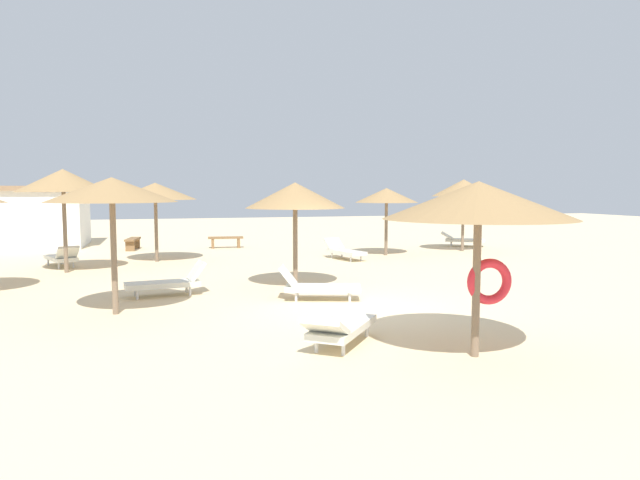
{
  "coord_description": "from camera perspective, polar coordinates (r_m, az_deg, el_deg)",
  "views": [
    {
      "loc": [
        -4.02,
        -11.17,
        2.5
      ],
      "look_at": [
        0.0,
        3.0,
        1.2
      ],
      "focal_mm": 31.85,
      "sensor_mm": 36.0,
      "label": 1
    }
  ],
  "objects": [
    {
      "name": "bench_0",
      "position": [
        24.83,
        -9.46,
        -0.0
      ],
      "size": [
        1.53,
        0.53,
        0.49
      ],
      "color": "brown",
      "rests_on": "ground"
    },
    {
      "name": "beach_cabana",
      "position": [
        28.08,
        -26.69,
        2.17
      ],
      "size": [
        4.53,
        4.28,
        2.67
      ],
      "color": "white",
      "rests_on": "ground"
    },
    {
      "name": "parasol_3",
      "position": [
        12.02,
        -20.18,
        4.71
      ],
      "size": [
        2.55,
        2.55,
        2.75
      ],
      "color": "#75604C",
      "rests_on": "ground"
    },
    {
      "name": "bench_1",
      "position": [
        25.02,
        -18.29,
        -0.15
      ],
      "size": [
        0.62,
        1.54,
        0.49
      ],
      "color": "brown",
      "rests_on": "ground"
    },
    {
      "name": "parasol_1",
      "position": [
        23.91,
        14.23,
        5.08
      ],
      "size": [
        2.59,
        2.59,
        2.93
      ],
      "color": "#75604C",
      "rests_on": "ground"
    },
    {
      "name": "parasol_0",
      "position": [
        8.68,
        15.64,
        3.69
      ],
      "size": [
        2.83,
        2.83,
        2.63
      ],
      "color": "#75604C",
      "rests_on": "ground"
    },
    {
      "name": "lounger_2",
      "position": [
        20.3,
        -24.53,
        -1.58
      ],
      "size": [
        1.36,
        1.97,
        0.75
      ],
      "color": "silver",
      "rests_on": "ground"
    },
    {
      "name": "ground_plane",
      "position": [
        12.13,
        3.9,
        -6.86
      ],
      "size": [
        80.0,
        80.0,
        0.0
      ],
      "primitive_type": "plane",
      "color": "beige"
    },
    {
      "name": "lounger_5",
      "position": [
        20.51,
        2.43,
        -1.07
      ],
      "size": [
        1.14,
        1.99,
        0.72
      ],
      "color": "silver",
      "rests_on": "ground"
    },
    {
      "name": "lounger_0",
      "position": [
        9.18,
        2.02,
        -8.77
      ],
      "size": [
        1.68,
        1.9,
        0.63
      ],
      "color": "silver",
      "rests_on": "ground"
    },
    {
      "name": "parasol_5",
      "position": [
        21.85,
        6.69,
        4.45
      ],
      "size": [
        2.39,
        2.39,
        2.58
      ],
      "color": "#75604C",
      "rests_on": "ground"
    },
    {
      "name": "parasol_7",
      "position": [
        20.55,
        -16.22,
        4.71
      ],
      "size": [
        2.81,
        2.81,
        2.75
      ],
      "color": "#75604C",
      "rests_on": "ground"
    },
    {
      "name": "lounger_4",
      "position": [
        12.93,
        -0.31,
        -4.64
      ],
      "size": [
        1.96,
        1.16,
        0.8
      ],
      "color": "silver",
      "rests_on": "ground"
    },
    {
      "name": "parasol_2",
      "position": [
        18.74,
        -24.41,
        5.45
      ],
      "size": [
        2.69,
        2.69,
        3.13
      ],
      "color": "#75604C",
      "rests_on": "ground"
    },
    {
      "name": "lounger_3",
      "position": [
        13.95,
        -14.98,
        -4.09
      ],
      "size": [
        1.91,
        0.88,
        0.8
      ],
      "color": "silver",
      "rests_on": "ground"
    },
    {
      "name": "lounger_1",
      "position": [
        25.99,
        14.08,
        0.06
      ],
      "size": [
        1.97,
        1.53,
        0.64
      ],
      "color": "silver",
      "rests_on": "ground"
    },
    {
      "name": "parasol_4",
      "position": [
        14.42,
        -2.52,
        4.48
      ],
      "size": [
        2.53,
        2.53,
        2.69
      ],
      "color": "#75604C",
      "rests_on": "ground"
    }
  ]
}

